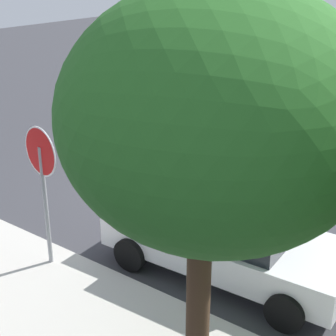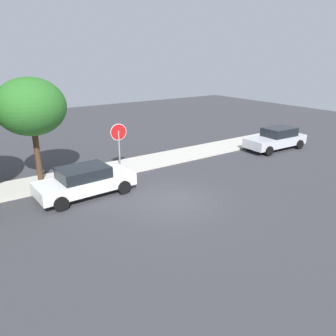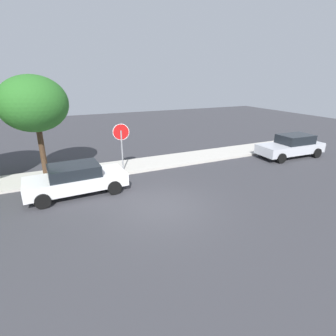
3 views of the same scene
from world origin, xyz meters
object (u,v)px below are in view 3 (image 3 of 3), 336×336
at_px(stop_sign, 121,139).
at_px(street_tree_mid_block, 33,104).
at_px(parked_car_silver, 291,146).
at_px(parked_car_white, 76,179).

height_order(stop_sign, street_tree_mid_block, street_tree_mid_block).
relative_size(parked_car_silver, street_tree_mid_block, 0.88).
relative_size(parked_car_white, street_tree_mid_block, 0.86).
relative_size(stop_sign, parked_car_silver, 0.60).
height_order(stop_sign, parked_car_white, stop_sign).
bearing_deg(street_tree_mid_block, parked_car_silver, -9.86).
xyz_separation_m(stop_sign, parked_car_white, (-2.70, -1.82, -1.22)).
height_order(parked_car_silver, street_tree_mid_block, street_tree_mid_block).
height_order(stop_sign, parked_car_silver, stop_sign).
bearing_deg(stop_sign, parked_car_silver, -8.60).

